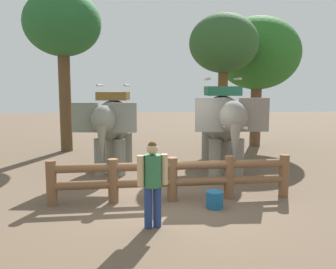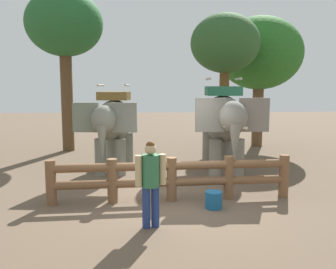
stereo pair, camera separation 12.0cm
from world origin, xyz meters
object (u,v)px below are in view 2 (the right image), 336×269
at_px(elephant_near_left, 113,123).
at_px(tree_back_center, 225,45).
at_px(log_fence, 172,176).
at_px(elephant_center, 224,121).
at_px(tree_far_left, 64,26).
at_px(tourist_woman_in_black, 151,178).
at_px(feed_bucket, 214,200).
at_px(tree_far_right, 259,54).

height_order(elephant_near_left, tree_back_center, tree_back_center).
height_order(log_fence, elephant_center, elephant_center).
xyz_separation_m(elephant_near_left, elephant_center, (3.41, -0.77, 0.11)).
bearing_deg(tree_far_left, tourist_woman_in_black, -68.82).
relative_size(tourist_woman_in_black, feed_bucket, 4.38).
xyz_separation_m(log_fence, elephant_center, (1.75, 2.45, 1.08)).
height_order(tree_far_left, tree_back_center, tree_far_left).
bearing_deg(tree_back_center, feed_bucket, -103.63).
distance_m(tree_back_center, tree_far_right, 3.14).
xyz_separation_m(tree_far_left, feed_bucket, (4.83, -7.73, -4.96)).
height_order(elephant_center, tree_back_center, tree_back_center).
height_order(log_fence, feed_bucket, log_fence).
bearing_deg(tree_back_center, log_fence, -113.39).
relative_size(elephant_near_left, tree_back_center, 0.60).
relative_size(elephant_center, tree_back_center, 0.63).
relative_size(elephant_near_left, feed_bucket, 8.48).
distance_m(tree_far_left, tree_back_center, 6.57).
xyz_separation_m(log_fence, feed_bucket, (0.91, -0.61, -0.41)).
bearing_deg(feed_bucket, tree_far_right, 67.37).
height_order(tree_back_center, tree_far_right, tree_far_right).
bearing_deg(tourist_woman_in_black, feed_bucket, 36.59).
relative_size(elephant_center, tourist_woman_in_black, 2.04).
relative_size(log_fence, tree_far_right, 1.00).
bearing_deg(log_fence, elephant_near_left, 117.25).
distance_m(log_fence, feed_bucket, 1.16).
distance_m(tree_far_left, feed_bucket, 10.38).
xyz_separation_m(elephant_near_left, feed_bucket, (2.56, -3.82, -1.38)).
bearing_deg(log_fence, feed_bucket, -33.78).
height_order(elephant_center, tree_far_right, tree_far_right).
bearing_deg(feed_bucket, tree_back_center, 76.37).
relative_size(tree_far_left, feed_bucket, 17.05).
distance_m(tree_far_right, feed_bucket, 10.04).
bearing_deg(tourist_woman_in_black, log_fence, 72.75).
distance_m(tree_far_left, tree_far_right, 8.47).
bearing_deg(feed_bucket, tree_far_left, 121.98).
bearing_deg(tourist_woman_in_black, elephant_near_left, 103.16).
relative_size(elephant_center, feed_bucket, 8.95).
height_order(tourist_woman_in_black, tree_far_right, tree_far_right).
xyz_separation_m(tree_back_center, tree_far_right, (2.06, 2.37, -0.11)).
relative_size(log_fence, elephant_center, 1.68).
distance_m(elephant_center, tree_back_center, 4.09).
distance_m(elephant_near_left, tree_far_right, 8.13).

